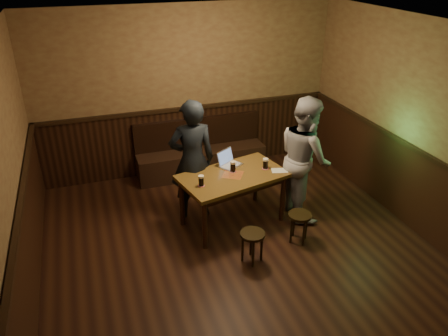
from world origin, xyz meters
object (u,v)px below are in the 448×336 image
bench (201,156)px  pub_table (233,181)px  pint_left (201,181)px  pint_right (266,164)px  pint_mid (233,167)px  person_grey (305,158)px  stool_right (300,219)px  stool_left (252,239)px  person_suit (192,160)px  laptop (228,162)px

bench → pub_table: bearing=-90.0°
pint_left → pint_right: 1.00m
pint_mid → person_grey: person_grey is taller
stool_right → pub_table: bearing=134.1°
bench → person_grey: person_grey is taller
pint_left → pint_mid: 0.58m
pub_table → pint_right: (0.49, 0.03, 0.18)m
stool_right → person_grey: size_ratio=0.24×
stool_left → pint_right: size_ratio=2.70×
person_suit → person_grey: bearing=167.2°
pub_table → pint_mid: 0.20m
stool_left → person_suit: size_ratio=0.24×
pub_table → person_grey: size_ratio=0.89×
pint_left → person_grey: size_ratio=0.08×
bench → stool_left: bench is taller
bench → stool_right: size_ratio=5.25×
bench → pint_left: (-0.49, -1.79, 0.53)m
pub_table → person_grey: (1.06, -0.06, 0.22)m
person_suit → stool_left: bearing=110.8°
person_suit → pint_right: bearing=163.1°
pint_mid → person_grey: (1.03, -0.14, 0.04)m
pub_table → pint_right: pint_right is taller
pint_left → laptop: 0.70m
bench → person_suit: 1.46m
pint_right → person_suit: bearing=159.9°
bench → stool_right: 2.44m
pint_right → person_grey: size_ratio=0.09×
pint_left → pint_right: bearing=10.5°
stool_right → person_grey: 0.93m
pint_right → laptop: bearing=149.7°
laptop → person_suit: (-0.51, 0.09, 0.06)m
stool_right → pint_left: pint_left is taller
pub_table → laptop: 0.34m
laptop → person_grey: size_ratio=0.22×
pub_table → stool_right: bearing=-58.8°
person_grey → laptop: bearing=76.3°
stool_right → pint_right: pint_right is taller
stool_left → pint_right: 1.20m
pub_table → person_suit: size_ratio=0.89×
pint_right → pint_left: bearing=-169.5°
stool_left → stool_right: bearing=14.4°
stool_right → pint_right: bearing=104.7°
pint_mid → person_suit: person_suit is taller
bench → person_suit: (-0.47, -1.26, 0.57)m
bench → pub_table: (-0.00, -1.63, 0.35)m
person_suit → stool_right: bearing=140.0°
stool_left → pint_left: 1.00m
bench → person_grey: bearing=-58.0°
pint_mid → person_grey: bearing=-7.9°
stool_left → pint_right: pint_right is taller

